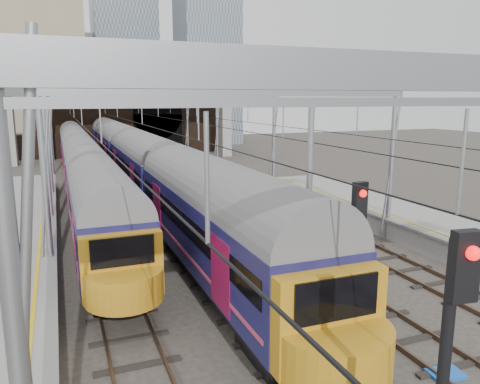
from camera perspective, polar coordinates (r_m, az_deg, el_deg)
name	(u,v)px	position (r m, az deg, el deg)	size (l,w,h in m)	color
ground	(337,338)	(15.41, 11.80, -17.01)	(160.00, 160.00, 0.00)	#38332D
tracks	(199,221)	(28.28, -4.97, -3.56)	(14.40, 80.00, 0.22)	#4C3828
overhead_line	(172,109)	(33.63, -8.34, 10.02)	(16.80, 80.00, 8.00)	gray
retaining_wall	(129,121)	(63.90, -13.33, 8.37)	(28.00, 2.75, 9.00)	#301F15
overbridge	(124,99)	(57.76, -14.00, 10.98)	(28.00, 3.00, 9.25)	gray
city_skyline	(117,38)	(82.98, -14.72, 17.75)	(37.50, 27.50, 60.00)	tan
train_main	(126,153)	(42.76, -13.68, 4.68)	(2.92, 67.44, 4.98)	black
train_second	(78,154)	(44.91, -19.18, 4.45)	(2.63, 60.94, 4.59)	black
signal_near_left	(447,369)	(7.79, 23.94, -19.10)	(0.41, 0.49, 5.52)	black
signal_near_centre	(354,258)	(12.33, 13.72, -7.79)	(0.39, 0.48, 5.26)	black
equip_cover_a	(445,374)	(14.43, 23.75, -19.62)	(0.90, 0.64, 0.11)	blue
equip_cover_b	(279,238)	(24.87, 4.81, -5.56)	(0.94, 0.67, 0.11)	blue
equip_cover_c	(312,247)	(23.52, 8.76, -6.67)	(0.79, 0.56, 0.09)	blue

